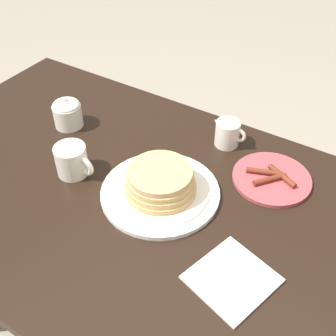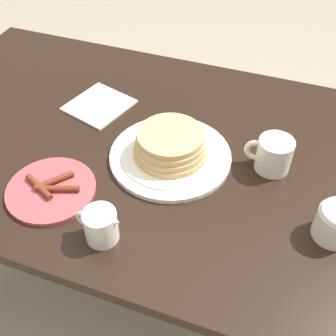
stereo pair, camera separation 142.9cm
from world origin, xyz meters
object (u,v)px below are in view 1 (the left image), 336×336
Objects in this scene: side_plate_bacon at (272,178)px; creamer_pitcher at (227,133)px; coffee_mug at (72,160)px; napkin at (232,279)px; pancake_plate at (160,186)px; sugar_bowl at (67,113)px.

side_plate_bacon is 0.18m from creamer_pitcher.
coffee_mug is 0.58× the size of napkin.
sugar_bowl is (-0.38, 0.10, 0.01)m from pancake_plate.
coffee_mug is 0.21m from sugar_bowl.
coffee_mug is at bearing -151.29° from side_plate_bacon.
pancake_plate reaches higher than napkin.
coffee_mug is 0.49m from napkin.
creamer_pitcher is (-0.16, 0.07, 0.03)m from side_plate_bacon.
side_plate_bacon is 2.12× the size of sugar_bowl.
coffee_mug is 1.10× the size of creamer_pitcher.
pancake_plate is 0.28m from side_plate_bacon.
creamer_pitcher is at bearing 156.09° from side_plate_bacon.
coffee_mug reaches higher than side_plate_bacon.
coffee_mug is 0.42m from creamer_pitcher.
creamer_pitcher is (0.05, 0.26, 0.01)m from pancake_plate.
sugar_bowl is at bearing 135.30° from coffee_mug.
creamer_pitcher is at bearing 20.80° from sugar_bowl.
side_plate_bacon is at bearing 42.06° from pancake_plate.
pancake_plate is at bearing 153.37° from napkin.
side_plate_bacon is 1.97× the size of creamer_pitcher.
pancake_plate is 1.46× the size of side_plate_bacon.
creamer_pitcher reaches higher than pancake_plate.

